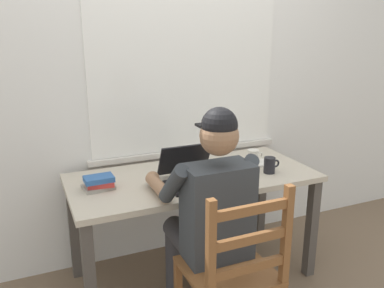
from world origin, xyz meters
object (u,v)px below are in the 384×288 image
object	(u,v)px
wooden_chair	(233,275)
book_stack_main	(99,183)
coffee_mug_white	(253,157)
coffee_mug_dark	(270,165)
seated_person	(208,209)
computer_mouse	(235,178)
desk	(193,189)
laptop	(191,174)

from	to	relation	value
wooden_chair	book_stack_main	distance (m)	0.91
coffee_mug_white	coffee_mug_dark	xyz separation A→B (m)	(0.01, -0.18, -0.00)
seated_person	coffee_mug_dark	bearing A→B (deg)	25.86
computer_mouse	book_stack_main	distance (m)	0.80
desk	book_stack_main	size ratio (longest dim) A/B	8.24
desk	coffee_mug_dark	world-z (taller)	coffee_mug_dark
wooden_chair	coffee_mug_dark	size ratio (longest dim) A/B	8.58
desk	coffee_mug_dark	xyz separation A→B (m)	(0.46, -0.15, 0.14)
coffee_mug_dark	wooden_chair	bearing A→B (deg)	-135.44
laptop	computer_mouse	distance (m)	0.27
book_stack_main	computer_mouse	bearing A→B (deg)	-13.82
laptop	wooden_chair	bearing A→B (deg)	-93.92
desk	coffee_mug_white	world-z (taller)	coffee_mug_white
seated_person	laptop	world-z (taller)	seated_person
desk	laptop	xyz separation A→B (m)	(-0.06, -0.10, 0.14)
computer_mouse	coffee_mug_dark	size ratio (longest dim) A/B	0.91
computer_mouse	coffee_mug_dark	bearing A→B (deg)	5.88
book_stack_main	laptop	bearing A→B (deg)	-11.69
desk	computer_mouse	xyz separation A→B (m)	(0.19, -0.18, 0.11)
wooden_chair	coffee_mug_white	world-z (taller)	wooden_chair
seated_person	coffee_mug_white	bearing A→B (deg)	39.34
computer_mouse	book_stack_main	world-z (taller)	book_stack_main
wooden_chair	book_stack_main	size ratio (longest dim) A/B	5.08
laptop	book_stack_main	size ratio (longest dim) A/B	1.80
desk	laptop	bearing A→B (deg)	-119.50
seated_person	laptop	bearing A→B (deg)	82.73
desk	seated_person	distance (m)	0.44
wooden_chair	computer_mouse	xyz separation A→B (m)	(0.29, 0.53, 0.27)
coffee_mug_dark	book_stack_main	size ratio (longest dim) A/B	0.59
seated_person	book_stack_main	size ratio (longest dim) A/B	6.72
coffee_mug_white	book_stack_main	xyz separation A→B (m)	(-1.03, -0.02, -0.01)
seated_person	computer_mouse	size ratio (longest dim) A/B	12.49
wooden_chair	coffee_mug_white	size ratio (longest dim) A/B	8.22
seated_person	wooden_chair	distance (m)	0.36
seated_person	book_stack_main	distance (m)	0.65
desk	coffee_mug_dark	size ratio (longest dim) A/B	13.91
coffee_mug_white	coffee_mug_dark	world-z (taller)	same
desk	computer_mouse	size ratio (longest dim) A/B	15.32
wooden_chair	computer_mouse	bearing A→B (deg)	60.93
seated_person	book_stack_main	bearing A→B (deg)	138.02
desk	coffee_mug_dark	distance (m)	0.51
coffee_mug_white	coffee_mug_dark	size ratio (longest dim) A/B	1.04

